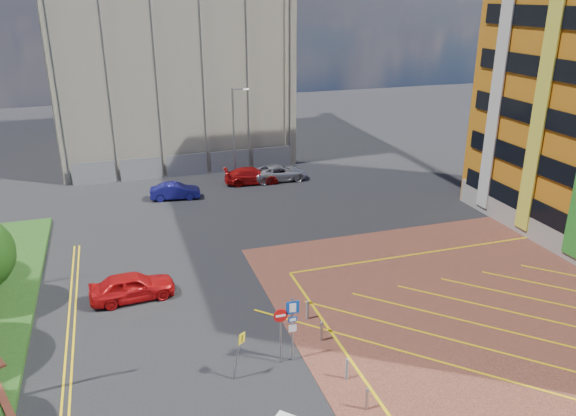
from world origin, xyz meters
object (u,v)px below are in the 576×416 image
car_red_left (132,286)px  car_red_back (252,176)px  warning_sign (239,350)px  car_blue_back (175,191)px  sign_cluster (288,324)px  lamp_back (234,130)px  car_silver_back (279,173)px

car_red_left → car_red_back: car_red_left is taller
warning_sign → car_blue_back: size_ratio=0.57×
warning_sign → car_red_left: bearing=115.4°
car_red_back → sign_cluster: bearing=174.3°
warning_sign → car_red_left: (-3.96, 8.34, -0.66)m
car_blue_back → lamp_back: bearing=-48.9°
lamp_back → car_red_left: 21.97m
sign_cluster → car_red_back: bearing=79.2°
warning_sign → car_blue_back: (0.26, 23.65, -0.78)m
car_blue_back → car_silver_back: 9.62m
sign_cluster → warning_sign: sign_cluster is taller
lamp_back → car_silver_back: (3.53, -1.80, -3.68)m
lamp_back → car_red_back: lamp_back is taller
car_blue_back → warning_sign: bearing=-172.9°
car_red_left → car_silver_back: 22.08m
lamp_back → warning_sign: size_ratio=3.55×
sign_cluster → warning_sign: size_ratio=1.42×
lamp_back → car_silver_back: bearing=-27.1°
lamp_back → car_red_left: lamp_back is taller
sign_cluster → car_silver_back: sign_cluster is taller
car_red_left → car_red_back: size_ratio=0.94×
car_red_left → car_silver_back: (13.62, 17.37, -0.08)m
sign_cluster → car_blue_back: (-2.09, 23.15, -1.30)m
car_red_left → car_blue_back: (4.22, 15.31, -0.11)m
car_red_left → sign_cluster: bearing=-145.3°
car_red_left → warning_sign: bearing=-158.7°
car_red_back → car_silver_back: size_ratio=0.97×
lamp_back → car_blue_back: 7.95m
sign_cluster → car_blue_back: bearing=95.2°
warning_sign → car_silver_back: 27.48m
car_blue_back → car_red_back: size_ratio=0.83×
car_silver_back → lamp_back: bearing=63.7°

